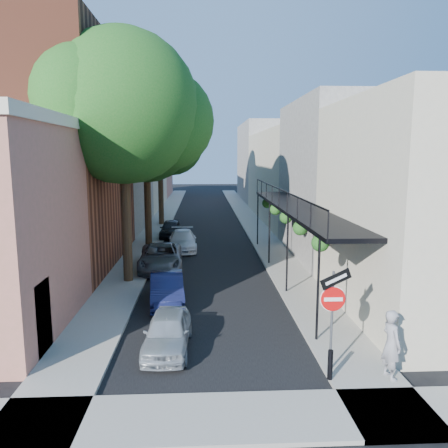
{
  "coord_description": "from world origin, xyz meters",
  "views": [
    {
      "loc": [
        -0.31,
        -10.02,
        5.94
      ],
      "look_at": [
        0.68,
        9.73,
        2.8
      ],
      "focal_mm": 35.0,
      "sensor_mm": 36.0,
      "label": 1
    }
  ],
  "objects": [
    {
      "name": "road_surface",
      "position": [
        0.0,
        30.0,
        0.01
      ],
      "size": [
        6.0,
        64.0,
        0.01
      ],
      "primitive_type": "cube",
      "color": "black",
      "rests_on": "ground"
    },
    {
      "name": "pedestrian",
      "position": [
        4.6,
        0.5,
        1.05
      ],
      "size": [
        0.56,
        0.75,
        1.86
      ],
      "primitive_type": "imported",
      "rotation": [
        0.0,
        0.0,
        1.75
      ],
      "color": "gray",
      "rests_on": "sidewalk_right"
    },
    {
      "name": "oak_far",
      "position": [
        -3.35,
        27.27,
        8.26
      ],
      "size": [
        7.7,
        7.0,
        11.9
      ],
      "color": "black",
      "rests_on": "ground"
    },
    {
      "name": "bollard",
      "position": [
        3.0,
        0.5,
        0.52
      ],
      "size": [
        0.14,
        0.14,
        0.8
      ],
      "primitive_type": "cylinder",
      "color": "black",
      "rests_on": "sidewalk_right"
    },
    {
      "name": "parked_car_a",
      "position": [
        -1.4,
        2.74,
        0.58
      ],
      "size": [
        1.47,
        3.42,
        1.15
      ],
      "primitive_type": "imported",
      "rotation": [
        0.0,
        0.0,
        -0.03
      ],
      "color": "#919AA1",
      "rests_on": "ground"
    },
    {
      "name": "sign_post",
      "position": [
        3.16,
        0.97,
        2.04
      ],
      "size": [
        0.89,
        0.17,
        2.99
      ],
      "color": "#595B60",
      "rests_on": "ground"
    },
    {
      "name": "oak_near",
      "position": [
        -3.37,
        10.26,
        7.88
      ],
      "size": [
        7.48,
        6.8,
        11.42
      ],
      "color": "black",
      "rests_on": "ground"
    },
    {
      "name": "parked_car_b",
      "position": [
        -1.76,
        7.0,
        0.61
      ],
      "size": [
        1.66,
        3.82,
        1.22
      ],
      "primitive_type": "imported",
      "rotation": [
        0.0,
        0.0,
        0.1
      ],
      "color": "#12173B",
      "rests_on": "ground"
    },
    {
      "name": "sidewalk_right",
      "position": [
        4.0,
        30.0,
        0.06
      ],
      "size": [
        2.0,
        64.0,
        0.12
      ],
      "primitive_type": "cube",
      "color": "gray",
      "rests_on": "ground"
    },
    {
      "name": "sidewalk_cross",
      "position": [
        0.0,
        -1.0,
        0.06
      ],
      "size": [
        12.0,
        2.0,
        0.12
      ],
      "primitive_type": "cube",
      "color": "gray",
      "rests_on": "ground"
    },
    {
      "name": "parked_car_e",
      "position": [
        -2.6,
        21.32,
        0.63
      ],
      "size": [
        1.54,
        3.72,
        1.26
      ],
      "primitive_type": "imported",
      "rotation": [
        0.0,
        0.0,
        -0.01
      ],
      "color": "black",
      "rests_on": "ground"
    },
    {
      "name": "ground",
      "position": [
        0.0,
        0.0,
        0.0
      ],
      "size": [
        160.0,
        160.0,
        0.0
      ],
      "primitive_type": "plane",
      "color": "black",
      "rests_on": "ground"
    },
    {
      "name": "sidewalk_left",
      "position": [
        -4.0,
        30.0,
        0.06
      ],
      "size": [
        2.0,
        64.0,
        0.12
      ],
      "primitive_type": "cube",
      "color": "gray",
      "rests_on": "ground"
    },
    {
      "name": "buildings_left",
      "position": [
        -9.3,
        28.76,
        4.94
      ],
      "size": [
        10.1,
        59.1,
        12.0
      ],
      "color": "#BA6C5F",
      "rests_on": "ground"
    },
    {
      "name": "parked_car_c",
      "position": [
        -2.49,
        12.31,
        0.66
      ],
      "size": [
        2.45,
        4.86,
        1.32
      ],
      "primitive_type": "imported",
      "rotation": [
        0.0,
        0.0,
        0.06
      ],
      "color": "#585A60",
      "rests_on": "ground"
    },
    {
      "name": "oak_mid",
      "position": [
        -3.42,
        18.23,
        7.06
      ],
      "size": [
        6.6,
        6.0,
        10.2
      ],
      "color": "black",
      "rests_on": "ground"
    },
    {
      "name": "parked_car_d",
      "position": [
        -1.57,
        17.08,
        0.61
      ],
      "size": [
        1.91,
        4.27,
        1.22
      ],
      "primitive_type": "imported",
      "rotation": [
        0.0,
        0.0,
        0.05
      ],
      "color": "white",
      "rests_on": "ground"
    },
    {
      "name": "buildings_right",
      "position": [
        8.99,
        29.49,
        4.42
      ],
      "size": [
        9.8,
        55.0,
        10.0
      ],
      "color": "#B4AD94",
      "rests_on": "ground"
    }
  ]
}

